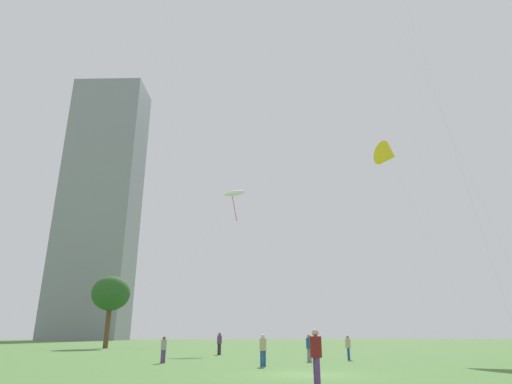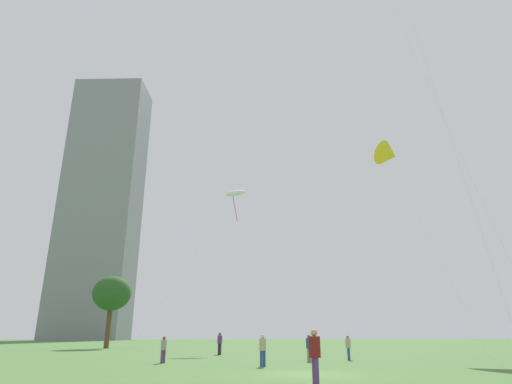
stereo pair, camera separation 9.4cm
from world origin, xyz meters
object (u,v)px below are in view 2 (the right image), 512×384
object	(u,v)px
person_standing_5	(309,346)
person_standing_3	(220,342)
park_tree_0	(112,294)
person_standing_4	(348,346)
person_standing_2	(164,348)
kite_flying_2	(389,154)
kite_flying_1	(235,194)
person_standing_1	(263,348)
person_standing_0	(315,352)
distant_highrise_0	(102,203)

from	to	relation	value
person_standing_5	person_standing_3	bearing A→B (deg)	160.15
park_tree_0	person_standing_4	bearing A→B (deg)	-51.72
park_tree_0	person_standing_2	bearing A→B (deg)	-71.94
person_standing_3	park_tree_0	world-z (taller)	park_tree_0
person_standing_2	kite_flying_2	bearing A→B (deg)	9.33
park_tree_0	kite_flying_1	bearing A→B (deg)	-21.30
person_standing_1	person_standing_2	size ratio (longest dim) A/B	1.08
person_standing_0	distant_highrise_0	distance (m)	133.89
person_standing_3	park_tree_0	bearing A→B (deg)	166.66
person_standing_2	distant_highrise_0	bearing A→B (deg)	85.39
person_standing_4	person_standing_5	size ratio (longest dim) A/B	0.96
person_standing_5	kite_flying_1	bearing A→B (deg)	140.30
person_standing_5	kite_flying_2	xyz separation A→B (m)	(12.78, 12.47, 19.60)
person_standing_5	kite_flying_1	distance (m)	29.41
person_standing_2	person_standing_5	size ratio (longest dim) A/B	0.93
person_standing_0	park_tree_0	size ratio (longest dim) A/B	0.21
kite_flying_2	distant_highrise_0	world-z (taller)	distant_highrise_0
person_standing_1	person_standing_3	size ratio (longest dim) A/B	0.92
park_tree_0	distant_highrise_0	size ratio (longest dim) A/B	0.10
person_standing_0	person_standing_2	world-z (taller)	person_standing_0
person_standing_1	kite_flying_1	xyz separation A→B (m)	(0.04, 27.12, 17.90)
person_standing_1	park_tree_0	xyz separation A→B (m)	(-15.33, 33.11, 5.64)
person_standing_1	distant_highrise_0	xyz separation A→B (m)	(-38.20, 112.16, 41.38)
person_standing_3	person_standing_5	size ratio (longest dim) A/B	1.10
person_standing_3	person_standing_4	world-z (taller)	person_standing_3
person_standing_4	kite_flying_1	size ratio (longest dim) A/B	0.08
kite_flying_1	distant_highrise_0	size ratio (longest dim) A/B	0.23
kite_flying_2	person_standing_5	bearing A→B (deg)	-135.70
person_standing_5	kite_flying_1	size ratio (longest dim) A/B	0.08
park_tree_0	kite_flying_2	bearing A→B (deg)	-27.66
person_standing_0	kite_flying_2	bearing A→B (deg)	-39.13
kite_flying_2	distant_highrise_0	xyz separation A→B (m)	(-54.53, 95.64, 21.79)
person_standing_0	kite_flying_1	distance (m)	40.40
person_standing_3	kite_flying_2	distance (m)	26.81
person_standing_0	kite_flying_1	bearing A→B (deg)	-6.73
person_standing_2	person_standing_3	xyz separation A→B (m)	(3.78, 10.58, 0.16)
person_standing_4	distant_highrise_0	world-z (taller)	distant_highrise_0
person_standing_5	kite_flying_1	xyz separation A→B (m)	(-3.52, 23.07, 17.90)
person_standing_1	park_tree_0	bearing A→B (deg)	110.34
person_standing_1	kite_flying_2	distance (m)	30.39
kite_flying_2	person_standing_4	bearing A→B (deg)	-131.02
person_standing_5	park_tree_0	bearing A→B (deg)	164.65
kite_flying_1	kite_flying_2	size ratio (longest dim) A/B	0.89
person_standing_4	kite_flying_2	distance (m)	24.61
person_standing_0	person_standing_5	size ratio (longest dim) A/B	1.11
kite_flying_2	distant_highrise_0	bearing A→B (deg)	119.69
person_standing_3	person_standing_5	world-z (taller)	person_standing_3
kite_flying_1	kite_flying_2	xyz separation A→B (m)	(16.29, -10.60, 1.69)
person_standing_4	kite_flying_1	bearing A→B (deg)	48.05
kite_flying_2	person_standing_2	bearing A→B (deg)	-149.40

